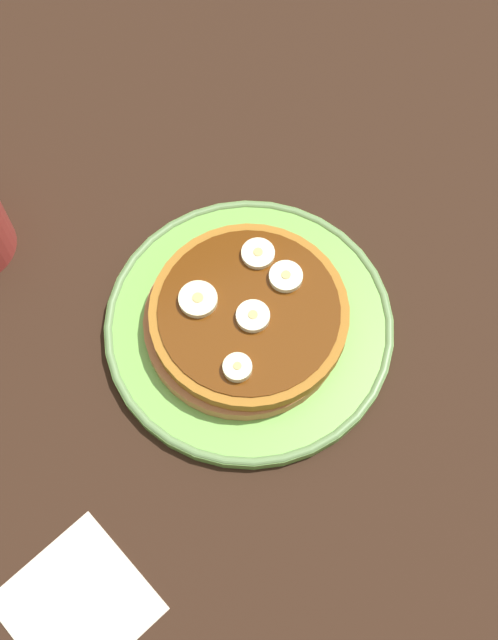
{
  "coord_description": "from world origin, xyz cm",
  "views": [
    {
      "loc": [
        -29.16,
        13.19,
        72.89
      ],
      "look_at": [
        0.0,
        0.0,
        2.12
      ],
      "focal_mm": 46.52,
      "sensor_mm": 36.0,
      "label": 1
    }
  ],
  "objects": [
    {
      "name": "pancake_stack",
      "position": [
        -0.31,
        0.4,
        2.79
      ],
      "size": [
        18.7,
        18.94,
        3.17
      ],
      "color": "#B67546",
      "rests_on": "plate"
    },
    {
      "name": "banana_slice_2",
      "position": [
        1.56,
        -4.45,
        4.63
      ],
      "size": [
        3.15,
        3.15,
        0.86
      ],
      "color": "#EEF4C2",
      "rests_on": "pancake_stack"
    },
    {
      "name": "ground_plane",
      "position": [
        0.0,
        0.0,
        -1.5
      ],
      "size": [
        140.0,
        140.0,
        3.0
      ],
      "primitive_type": "cube",
      "color": "black"
    },
    {
      "name": "banana_slice_0",
      "position": [
        -0.86,
        0.19,
        4.64
      ],
      "size": [
        3.11,
        3.11,
        0.87
      ],
      "color": "#EBE8BC",
      "rests_on": "pancake_stack"
    },
    {
      "name": "plate",
      "position": [
        0.0,
        0.0,
        0.79
      ],
      "size": [
        27.55,
        27.55,
        1.48
      ],
      "color": "#72B74C",
      "rests_on": "ground_plane"
    },
    {
      "name": "banana_slice_1",
      "position": [
        2.75,
        3.88,
        4.64
      ],
      "size": [
        3.59,
        3.59,
        0.89
      ],
      "color": "#EEECB2",
      "rests_on": "pancake_stack"
    },
    {
      "name": "napkin",
      "position": [
        -17.05,
        23.47,
        0.15
      ],
      "size": [
        13.91,
        13.91,
        0.3
      ],
      "primitive_type": "cube",
      "rotation": [
        0.0,
        0.0,
        0.32
      ],
      "color": "beige",
      "rests_on": "ground_plane"
    },
    {
      "name": "banana_slice_4",
      "position": [
        4.85,
        -3.12,
        4.59
      ],
      "size": [
        3.17,
        3.17,
        0.78
      ],
      "color": "beige",
      "rests_on": "pancake_stack"
    },
    {
      "name": "banana_slice_3",
      "position": [
        -4.85,
        3.31,
        4.69
      ],
      "size": [
        2.62,
        2.62,
        0.98
      ],
      "color": "#EDF3B7",
      "rests_on": "pancake_stack"
    }
  ]
}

